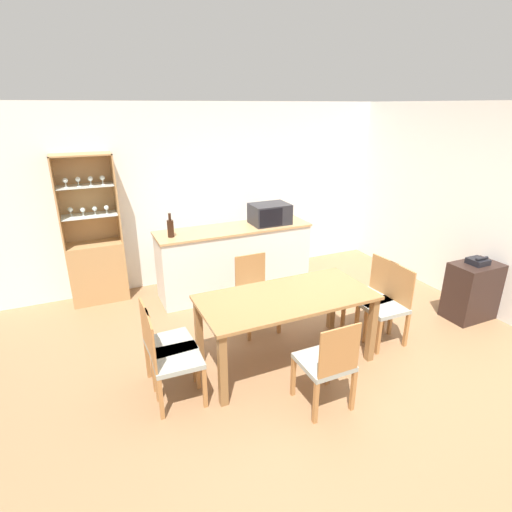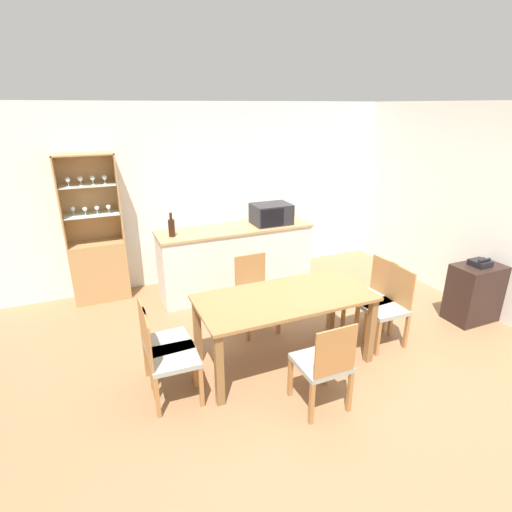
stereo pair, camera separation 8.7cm
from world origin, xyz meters
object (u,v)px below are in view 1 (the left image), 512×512
(microwave, at_px, (270,214))
(wine_bottle, at_px, (171,228))
(telephone, at_px, (478,261))
(dining_chair_side_left_near, at_px, (172,358))
(dining_chair_head_near, at_px, (327,363))
(dining_chair_side_right_far, at_px, (372,296))
(dining_table, at_px, (286,305))
(dining_chair_side_right_near, at_px, (387,305))
(dining_chair_head_far, at_px, (256,293))
(dining_chair_side_left_far, at_px, (165,344))
(side_cabinet, at_px, (472,291))
(display_cabinet, at_px, (96,260))

(microwave, height_order, wine_bottle, wine_bottle)
(telephone, bearing_deg, dining_chair_side_left_near, 179.65)
(dining_chair_head_near, xyz_separation_m, dining_chair_side_right_far, (1.19, 0.86, 0.00))
(dining_chair_side_left_near, distance_m, telephone, 3.73)
(microwave, xyz_separation_m, telephone, (1.84, -1.91, -0.33))
(dining_chair_side_left_near, bearing_deg, dining_table, 98.14)
(dining_table, relative_size, dining_chair_side_right_near, 1.98)
(dining_chair_side_left_near, distance_m, dining_chair_head_near, 1.34)
(dining_chair_head_far, xyz_separation_m, dining_chair_side_left_far, (-1.19, -0.62, 0.00))
(microwave, distance_m, telephone, 2.67)
(dining_chair_head_far, relative_size, side_cabinet, 1.22)
(display_cabinet, bearing_deg, dining_chair_side_right_far, -37.50)
(dining_chair_head_near, distance_m, dining_chair_side_right_far, 1.47)
(dining_chair_side_left_near, bearing_deg, display_cabinet, -167.49)
(dining_table, relative_size, dining_chair_side_left_far, 1.98)
(dining_chair_side_right_near, bearing_deg, dining_chair_head_near, 118.31)
(dining_chair_side_left_far, xyz_separation_m, telephone, (3.71, -0.27, 0.31))
(dining_chair_side_right_near, distance_m, microwave, 2.05)
(wine_bottle, bearing_deg, dining_chair_side_left_far, -106.20)
(dining_chair_side_right_near, bearing_deg, wine_bottle, 47.02)
(dining_chair_side_left_near, bearing_deg, dining_chair_head_near, 64.97)
(dining_chair_side_right_far, relative_size, microwave, 1.66)
(display_cabinet, relative_size, microwave, 3.71)
(dining_chair_head_far, relative_size, dining_chair_side_right_far, 1.00)
(dining_chair_side_left_near, relative_size, side_cabinet, 1.22)
(side_cabinet, xyz_separation_m, telephone, (-0.01, -0.01, 0.39))
(dining_table, xyz_separation_m, dining_chair_head_near, (-0.00, -0.74, -0.20))
(dining_chair_side_right_near, bearing_deg, side_cabinet, -89.53)
(microwave, bearing_deg, dining_table, -111.05)
(dining_table, bearing_deg, dining_chair_side_right_far, 6.10)
(dining_chair_side_right_near, xyz_separation_m, dining_chair_side_left_far, (-2.38, 0.25, 0.00))
(display_cabinet, bearing_deg, microwave, -12.90)
(dining_chair_head_near, height_order, telephone, dining_chair_head_near)
(telephone, bearing_deg, dining_chair_side_right_far, 168.43)
(dining_chair_side_left_far, relative_size, telephone, 4.19)
(dining_chair_side_right_far, distance_m, microwave, 1.83)
(dining_chair_side_left_far, relative_size, side_cabinet, 1.22)
(microwave, bearing_deg, wine_bottle, -178.73)
(display_cabinet, height_order, telephone, display_cabinet)
(wine_bottle, xyz_separation_m, telephone, (3.25, -1.87, -0.31))
(display_cabinet, xyz_separation_m, dining_chair_side_right_near, (2.82, -2.41, -0.13))
(dining_chair_side_right_near, bearing_deg, dining_chair_head_far, 55.21)
(dining_chair_side_right_near, distance_m, wine_bottle, 2.74)
(dining_chair_head_near, height_order, microwave, microwave)
(display_cabinet, relative_size, telephone, 9.36)
(dining_chair_side_right_near, relative_size, microwave, 1.66)
(wine_bottle, bearing_deg, microwave, 1.27)
(display_cabinet, relative_size, dining_chair_side_left_far, 2.23)
(side_cabinet, distance_m, telephone, 0.39)
(dining_chair_side_left_far, distance_m, telephone, 3.73)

